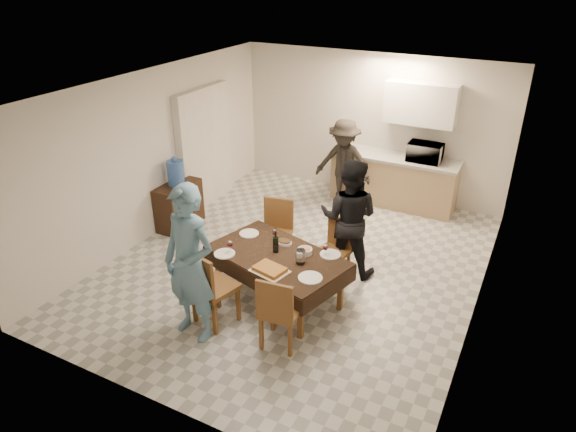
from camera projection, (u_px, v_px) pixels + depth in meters
name	position (u px, v px, depth m)	size (l,w,h in m)	color
floor	(297.00, 264.00, 7.55)	(5.00, 6.00, 0.02)	beige
ceiling	(299.00, 87.00, 6.38)	(5.00, 6.00, 0.02)	white
wall_back	(371.00, 126.00, 9.35)	(5.00, 0.02, 2.60)	silver
wall_front	(150.00, 300.00, 4.59)	(5.00, 0.02, 2.60)	silver
wall_left	(154.00, 154.00, 7.99)	(0.02, 6.00, 2.60)	silver
wall_right	(491.00, 222.00, 5.95)	(0.02, 6.00, 2.60)	silver
stub_partition	(205.00, 148.00, 9.02)	(0.15, 1.40, 2.10)	silver
kitchen_base_cabinet	(393.00, 182.00, 9.24)	(2.20, 0.60, 0.86)	#A37F62
kitchen_worktop	(396.00, 158.00, 9.04)	(2.24, 0.64, 0.05)	#9B9B97
upper_cabinet	(421.00, 104.00, 8.59)	(1.20, 0.34, 0.70)	white
dining_table	(277.00, 257.00, 6.51)	(1.94, 1.44, 0.68)	black
chair_near_left	(210.00, 282.00, 6.03)	(0.57, 0.58, 0.55)	brown
chair_near_right	(277.00, 306.00, 5.69)	(0.48, 0.48, 0.52)	brown
chair_far_left	(272.00, 231.00, 7.24)	(0.52, 0.52, 0.52)	brown
chair_far_right	(330.00, 248.00, 6.90)	(0.48, 0.48, 0.48)	brown
console	(179.00, 206.00, 8.47)	(0.41, 0.81, 0.75)	black
water_jug	(176.00, 173.00, 8.21)	(0.27, 0.27, 0.41)	#3E6EC6
wine_bottle	(276.00, 242.00, 6.49)	(0.07, 0.07, 0.30)	black
water_pitcher	(301.00, 257.00, 6.27)	(0.12, 0.12, 0.19)	white
savoury_tart	(270.00, 269.00, 6.14)	(0.43, 0.32, 0.05)	#B77E35
salad_bowl	(305.00, 251.00, 6.50)	(0.19, 0.19, 0.07)	white
mushroom_dish	(284.00, 243.00, 6.73)	(0.19, 0.19, 0.03)	white
wine_glass_a	(230.00, 247.00, 6.48)	(0.08, 0.08, 0.19)	white
wine_glass_b	(325.00, 250.00, 6.43)	(0.08, 0.08, 0.17)	white
wine_glass_c	(275.00, 235.00, 6.78)	(0.08, 0.08, 0.18)	white
plate_near_left	(225.00, 254.00, 6.50)	(0.27, 0.27, 0.02)	white
plate_near_right	(310.00, 278.00, 6.01)	(0.29, 0.29, 0.02)	white
plate_far_left	(249.00, 233.00, 6.98)	(0.27, 0.27, 0.02)	white
plate_far_right	(330.00, 254.00, 6.49)	(0.27, 0.27, 0.02)	white
microwave	(425.00, 152.00, 8.75)	(0.57, 0.39, 0.32)	white
person_near	(190.00, 264.00, 5.76)	(0.70, 0.46, 1.92)	#58829D
person_far	(349.00, 218.00, 7.03)	(0.83, 0.64, 1.70)	black
person_kitchen	(343.00, 163.00, 9.05)	(1.02, 0.59, 1.58)	black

